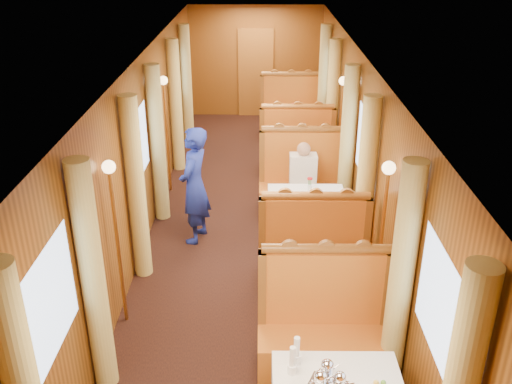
{
  "coord_description": "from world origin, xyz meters",
  "views": [
    {
      "loc": [
        0.12,
        -7.0,
        4.07
      ],
      "look_at": [
        0.06,
        -0.56,
        1.05
      ],
      "focal_mm": 40.0,
      "sensor_mm": 36.0,
      "label": 1
    }
  ],
  "objects_px": {
    "teapot_right": "(340,383)",
    "banquette_near_aft": "(324,332)",
    "banquette_mid_fwd": "(312,254)",
    "teapot_left": "(320,383)",
    "banquette_mid_aft": "(301,186)",
    "passenger": "(303,173)",
    "table_mid": "(306,219)",
    "banquette_far_fwd": "(296,151)",
    "banquette_far_aft": "(291,117)",
    "teapot_back": "(327,372)",
    "rose_vase_mid": "(310,182)",
    "table_far": "(293,135)",
    "rose_vase_far": "(294,107)",
    "steward": "(194,186)"
  },
  "relations": [
    {
      "from": "banquette_near_aft",
      "to": "teapot_right",
      "type": "xyz_separation_m",
      "value": [
        -0.0,
        -1.1,
        0.39
      ]
    },
    {
      "from": "banquette_mid_aft",
      "to": "banquette_far_aft",
      "type": "height_order",
      "value": "same"
    },
    {
      "from": "table_mid",
      "to": "banquette_far_fwd",
      "type": "height_order",
      "value": "banquette_far_fwd"
    },
    {
      "from": "banquette_far_fwd",
      "to": "teapot_back",
      "type": "relative_size",
      "value": 7.51
    },
    {
      "from": "banquette_near_aft",
      "to": "banquette_mid_aft",
      "type": "relative_size",
      "value": 1.0
    },
    {
      "from": "rose_vase_mid",
      "to": "banquette_far_aft",
      "type": "bearing_deg",
      "value": 90.45
    },
    {
      "from": "banquette_mid_aft",
      "to": "banquette_far_fwd",
      "type": "height_order",
      "value": "same"
    },
    {
      "from": "banquette_far_aft",
      "to": "steward",
      "type": "xyz_separation_m",
      "value": [
        -1.54,
        -4.41,
        0.41
      ]
    },
    {
      "from": "banquette_far_fwd",
      "to": "rose_vase_far",
      "type": "distance_m",
      "value": 1.17
    },
    {
      "from": "teapot_right",
      "to": "rose_vase_mid",
      "type": "distance_m",
      "value": 3.61
    },
    {
      "from": "teapot_left",
      "to": "passenger",
      "type": "xyz_separation_m",
      "value": [
        0.15,
        4.35,
        -0.08
      ]
    },
    {
      "from": "table_far",
      "to": "banquette_far_aft",
      "type": "xyz_separation_m",
      "value": [
        0.0,
        1.01,
        0.05
      ]
    },
    {
      "from": "banquette_mid_fwd",
      "to": "table_far",
      "type": "xyz_separation_m",
      "value": [
        0.0,
        4.51,
        -0.05
      ]
    },
    {
      "from": "teapot_right",
      "to": "rose_vase_mid",
      "type": "relative_size",
      "value": 0.45
    },
    {
      "from": "teapot_right",
      "to": "teapot_left",
      "type": "bearing_deg",
      "value": -162.94
    },
    {
      "from": "teapot_right",
      "to": "passenger",
      "type": "bearing_deg",
      "value": 106.36
    },
    {
      "from": "banquette_near_aft",
      "to": "table_mid",
      "type": "distance_m",
      "value": 2.49
    },
    {
      "from": "table_mid",
      "to": "passenger",
      "type": "distance_m",
      "value": 0.84
    },
    {
      "from": "rose_vase_far",
      "to": "teapot_left",
      "type": "bearing_deg",
      "value": -91.2
    },
    {
      "from": "banquette_mid_fwd",
      "to": "passenger",
      "type": "bearing_deg",
      "value": 90.0
    },
    {
      "from": "teapot_right",
      "to": "table_far",
      "type": "bearing_deg",
      "value": 106.38
    },
    {
      "from": "banquette_far_fwd",
      "to": "teapot_back",
      "type": "xyz_separation_m",
      "value": [
        -0.09,
        -5.96,
        0.4
      ]
    },
    {
      "from": "banquette_mid_fwd",
      "to": "rose_vase_far",
      "type": "xyz_separation_m",
      "value": [
        -0.0,
        4.55,
        0.5
      ]
    },
    {
      "from": "banquette_far_aft",
      "to": "teapot_back",
      "type": "xyz_separation_m",
      "value": [
        -0.09,
        -7.99,
        0.4
      ]
    },
    {
      "from": "teapot_left",
      "to": "table_mid",
      "type": "bearing_deg",
      "value": 65.69
    },
    {
      "from": "steward",
      "to": "teapot_back",
      "type": "bearing_deg",
      "value": 36.62
    },
    {
      "from": "banquette_mid_fwd",
      "to": "passenger",
      "type": "relative_size",
      "value": 1.76
    },
    {
      "from": "banquette_far_fwd",
      "to": "steward",
      "type": "distance_m",
      "value": 2.87
    },
    {
      "from": "table_mid",
      "to": "teapot_left",
      "type": "distance_m",
      "value": 3.62
    },
    {
      "from": "banquette_near_aft",
      "to": "teapot_left",
      "type": "xyz_separation_m",
      "value": [
        -0.15,
        -1.11,
        0.4
      ]
    },
    {
      "from": "table_far",
      "to": "steward",
      "type": "height_order",
      "value": "steward"
    },
    {
      "from": "table_far",
      "to": "teapot_right",
      "type": "distance_m",
      "value": 7.1
    },
    {
      "from": "teapot_left",
      "to": "rose_vase_far",
      "type": "height_order",
      "value": "rose_vase_far"
    },
    {
      "from": "banquette_mid_aft",
      "to": "steward",
      "type": "bearing_deg",
      "value": -149.23
    },
    {
      "from": "rose_vase_mid",
      "to": "banquette_far_fwd",
      "type": "bearing_deg",
      "value": 90.83
    },
    {
      "from": "banquette_mid_fwd",
      "to": "banquette_mid_aft",
      "type": "xyz_separation_m",
      "value": [
        0.0,
        2.03,
        0.0
      ]
    },
    {
      "from": "banquette_mid_aft",
      "to": "passenger",
      "type": "distance_m",
      "value": 0.41
    },
    {
      "from": "table_far",
      "to": "table_mid",
      "type": "bearing_deg",
      "value": -90.0
    },
    {
      "from": "table_mid",
      "to": "banquette_mid_aft",
      "type": "xyz_separation_m",
      "value": [
        0.0,
        1.01,
        0.05
      ]
    },
    {
      "from": "banquette_mid_aft",
      "to": "rose_vase_mid",
      "type": "bearing_deg",
      "value": -87.95
    },
    {
      "from": "banquette_mid_fwd",
      "to": "table_mid",
      "type": "bearing_deg",
      "value": 90.0
    },
    {
      "from": "banquette_near_aft",
      "to": "teapot_right",
      "type": "distance_m",
      "value": 1.17
    },
    {
      "from": "banquette_mid_aft",
      "to": "rose_vase_far",
      "type": "bearing_deg",
      "value": 90.11
    },
    {
      "from": "teapot_right",
      "to": "banquette_near_aft",
      "type": "bearing_deg",
      "value": 106.27
    },
    {
      "from": "table_far",
      "to": "teapot_left",
      "type": "relative_size",
      "value": 6.0
    },
    {
      "from": "banquette_far_aft",
      "to": "rose_vase_far",
      "type": "xyz_separation_m",
      "value": [
        -0.0,
        -0.98,
        0.5
      ]
    },
    {
      "from": "banquette_mid_fwd",
      "to": "teapot_left",
      "type": "bearing_deg",
      "value": -93.41
    },
    {
      "from": "banquette_far_aft",
      "to": "teapot_right",
      "type": "height_order",
      "value": "banquette_far_aft"
    },
    {
      "from": "banquette_mid_aft",
      "to": "table_far",
      "type": "relative_size",
      "value": 1.28
    },
    {
      "from": "table_far",
      "to": "banquette_far_fwd",
      "type": "distance_m",
      "value": 1.02
    }
  ]
}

